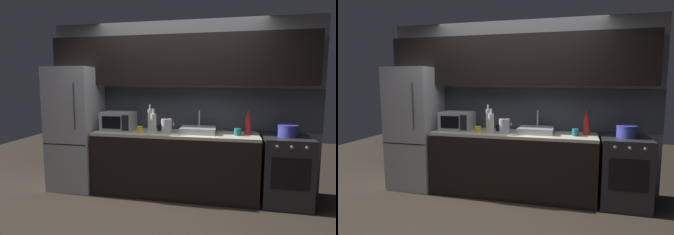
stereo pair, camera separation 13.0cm
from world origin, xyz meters
TOP-DOWN VIEW (x-y plane):
  - ground_plane at (0.00, 0.00)m, footprint 10.00×10.00m
  - back_wall at (0.00, 1.20)m, footprint 4.02×0.44m
  - counter_run at (0.00, 0.90)m, footprint 2.28×0.60m
  - refrigerator at (-1.52, 0.90)m, footprint 0.68×0.69m
  - oven_range at (1.48, 0.90)m, footprint 0.60×0.62m
  - microwave at (-0.84, 0.92)m, footprint 0.46×0.35m
  - sink_basin at (0.33, 0.93)m, footprint 0.48×0.38m
  - kettle at (-0.10, 0.84)m, footprint 0.19×0.15m
  - wine_bottle_clear at (-0.35, 0.86)m, footprint 0.06×0.06m
  - wine_bottle_white at (-0.26, 0.71)m, footprint 0.08×0.08m
  - wine_bottle_red at (0.99, 0.95)m, footprint 0.08×0.08m
  - mug_teal at (0.85, 0.85)m, footprint 0.09×0.09m
  - mug_dark at (-0.23, 0.98)m, footprint 0.07×0.07m
  - mug_yellow at (-0.48, 0.79)m, footprint 0.09×0.09m
  - cooking_pot at (1.48, 0.90)m, footprint 0.25×0.25m

SIDE VIEW (x-z plane):
  - ground_plane at x=0.00m, z-range 0.00..0.00m
  - counter_run at x=0.00m, z-range 0.00..0.90m
  - oven_range at x=1.48m, z-range 0.00..0.90m
  - refrigerator at x=-1.52m, z-range 0.00..1.82m
  - sink_basin at x=0.33m, z-range 0.79..1.09m
  - mug_yellow at x=-0.48m, z-range 0.90..0.99m
  - mug_dark at x=-0.23m, z-range 0.90..0.99m
  - mug_teal at x=0.85m, z-range 0.90..0.99m
  - cooking_pot at x=1.48m, z-range 0.90..1.06m
  - kettle at x=-0.10m, z-range 0.89..1.11m
  - wine_bottle_red at x=0.99m, z-range 0.87..1.19m
  - microwave at x=-0.84m, z-range 0.90..1.17m
  - wine_bottle_white at x=-0.26m, z-range 0.87..1.22m
  - wine_bottle_clear at x=-0.35m, z-range 0.87..1.26m
  - back_wall at x=0.00m, z-range 0.30..2.80m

